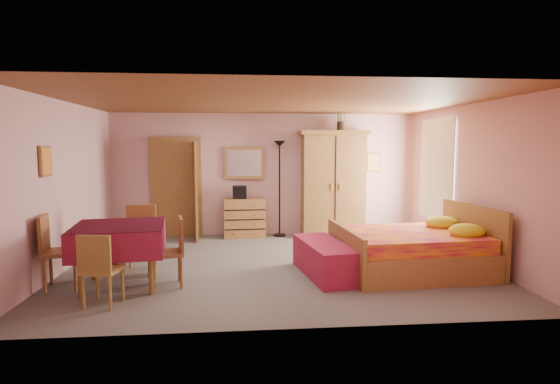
{
  "coord_description": "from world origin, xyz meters",
  "views": [
    {
      "loc": [
        -0.56,
        -6.87,
        1.91
      ],
      "look_at": [
        0.1,
        0.3,
        1.15
      ],
      "focal_mm": 28.0,
      "sensor_mm": 36.0,
      "label": 1
    }
  ],
  "objects": [
    {
      "name": "floor",
      "position": [
        0.0,
        0.0,
        0.0
      ],
      "size": [
        6.5,
        6.5,
        0.0
      ],
      "primitive_type": "plane",
      "color": "slate",
      "rests_on": "ground"
    },
    {
      "name": "ceiling",
      "position": [
        0.0,
        0.0,
        2.6
      ],
      "size": [
        6.5,
        6.5,
        0.0
      ],
      "primitive_type": "plane",
      "rotation": [
        3.14,
        0.0,
        0.0
      ],
      "color": "brown",
      "rests_on": "wall_back"
    },
    {
      "name": "wall_back",
      "position": [
        0.0,
        2.5,
        1.3
      ],
      "size": [
        6.5,
        0.1,
        2.6
      ],
      "primitive_type": "cube",
      "color": "#C89191",
      "rests_on": "floor"
    },
    {
      "name": "wall_front",
      "position": [
        0.0,
        -2.5,
        1.3
      ],
      "size": [
        6.5,
        0.1,
        2.6
      ],
      "primitive_type": "cube",
      "color": "#C89191",
      "rests_on": "floor"
    },
    {
      "name": "wall_left",
      "position": [
        -3.25,
        0.0,
        1.3
      ],
      "size": [
        0.1,
        5.0,
        2.6
      ],
      "primitive_type": "cube",
      "color": "#C89191",
      "rests_on": "floor"
    },
    {
      "name": "wall_right",
      "position": [
        3.25,
        0.0,
        1.3
      ],
      "size": [
        0.1,
        5.0,
        2.6
      ],
      "primitive_type": "cube",
      "color": "#C89191",
      "rests_on": "floor"
    },
    {
      "name": "doorway",
      "position": [
        -1.9,
        2.47,
        1.02
      ],
      "size": [
        1.06,
        0.12,
        2.15
      ],
      "primitive_type": "cube",
      "color": "#9E6B35",
      "rests_on": "floor"
    },
    {
      "name": "window",
      "position": [
        3.21,
        1.2,
        1.45
      ],
      "size": [
        0.08,
        1.4,
        1.95
      ],
      "primitive_type": "cube",
      "color": "white",
      "rests_on": "wall_right"
    },
    {
      "name": "picture_left",
      "position": [
        -3.22,
        -0.6,
        1.7
      ],
      "size": [
        0.04,
        0.32,
        0.42
      ],
      "primitive_type": "cube",
      "color": "orange",
      "rests_on": "wall_left"
    },
    {
      "name": "picture_back",
      "position": [
        2.35,
        2.47,
        1.55
      ],
      "size": [
        0.3,
        0.04,
        0.4
      ],
      "primitive_type": "cube",
      "color": "#D8BF59",
      "rests_on": "wall_back"
    },
    {
      "name": "chest_of_drawers",
      "position": [
        -0.47,
        2.23,
        0.41
      ],
      "size": [
        0.88,
        0.47,
        0.82
      ],
      "primitive_type": "cube",
      "rotation": [
        0.0,
        0.0,
        0.04
      ],
      "color": "#A96F39",
      "rests_on": "floor"
    },
    {
      "name": "wall_mirror",
      "position": [
        -0.47,
        2.44,
        1.55
      ],
      "size": [
        0.86,
        0.08,
        0.68
      ],
      "primitive_type": "cube",
      "rotation": [
        0.0,
        0.0,
        -0.05
      ],
      "color": "silver",
      "rests_on": "wall_back"
    },
    {
      "name": "stereo",
      "position": [
        -0.57,
        2.23,
        0.95
      ],
      "size": [
        0.29,
        0.21,
        0.27
      ],
      "primitive_type": "cube",
      "rotation": [
        0.0,
        0.0,
        -0.0
      ],
      "color": "black",
      "rests_on": "chest_of_drawers"
    },
    {
      "name": "floor_lamp",
      "position": [
        0.27,
        2.27,
        1.01
      ],
      "size": [
        0.29,
        0.29,
        2.02
      ],
      "primitive_type": "cube",
      "rotation": [
        0.0,
        0.0,
        -0.15
      ],
      "color": "black",
      "rests_on": "floor"
    },
    {
      "name": "wardrobe",
      "position": [
        1.4,
        2.21,
        1.11
      ],
      "size": [
        1.44,
        0.77,
        2.23
      ],
      "primitive_type": "cube",
      "rotation": [
        0.0,
        0.0,
        -0.03
      ],
      "color": "olive",
      "rests_on": "floor"
    },
    {
      "name": "sunflower_vase",
      "position": [
        1.55,
        2.23,
        2.5
      ],
      "size": [
        0.22,
        0.22,
        0.54
      ],
      "primitive_type": "cube",
      "rotation": [
        0.0,
        0.0,
        -0.02
      ],
      "color": "yellow",
      "rests_on": "wardrobe"
    },
    {
      "name": "bed",
      "position": [
        2.02,
        -0.55,
        0.5
      ],
      "size": [
        2.27,
        1.84,
        1.0
      ],
      "primitive_type": "cube",
      "rotation": [
        0.0,
        0.0,
        0.07
      ],
      "color": "#C31346",
      "rests_on": "floor"
    },
    {
      "name": "bench",
      "position": [
        0.67,
        -0.64,
        0.25
      ],
      "size": [
        0.77,
        1.55,
        0.49
      ],
      "primitive_type": "cube",
      "rotation": [
        0.0,
        0.0,
        0.15
      ],
      "color": "maroon",
      "rests_on": "floor"
    },
    {
      "name": "dining_table",
      "position": [
        -2.19,
        -0.91,
        0.43
      ],
      "size": [
        1.31,
        1.31,
        0.85
      ],
      "primitive_type": "cube",
      "rotation": [
        0.0,
        0.0,
        0.14
      ],
      "color": "maroon",
      "rests_on": "floor"
    },
    {
      "name": "chair_south",
      "position": [
        -2.21,
        -1.59,
        0.45
      ],
      "size": [
        0.47,
        0.47,
        0.89
      ],
      "primitive_type": "cube",
      "rotation": [
        0.0,
        0.0,
        -0.19
      ],
      "color": "#A67A38",
      "rests_on": "floor"
    },
    {
      "name": "chair_north",
      "position": [
        -2.11,
        -0.15,
        0.5
      ],
      "size": [
        0.46,
        0.46,
        1.0
      ],
      "primitive_type": "cube",
      "rotation": [
        0.0,
        0.0,
        3.14
      ],
      "color": "#A97C39",
      "rests_on": "floor"
    },
    {
      "name": "chair_west",
      "position": [
        -2.96,
        -0.88,
        0.5
      ],
      "size": [
        0.53,
        0.53,
        1.0
      ],
      "primitive_type": "cube",
      "rotation": [
        0.0,
        0.0,
        -1.39
      ],
      "color": "#A66938",
      "rests_on": "floor"
    },
    {
      "name": "chair_east",
      "position": [
        -1.56,
        -0.94,
        0.47
      ],
      "size": [
        0.51,
        0.51,
        0.94
      ],
      "primitive_type": "cube",
      "rotation": [
        0.0,
        0.0,
        1.77
      ],
      "color": "brown",
      "rests_on": "floor"
    }
  ]
}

